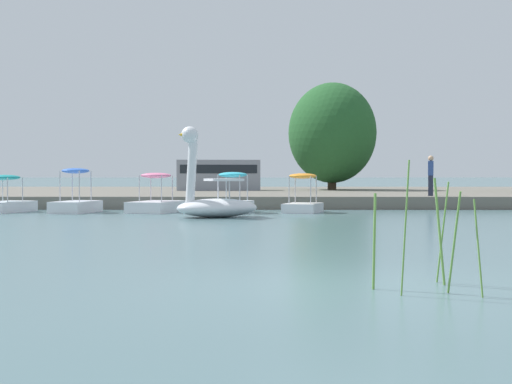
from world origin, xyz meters
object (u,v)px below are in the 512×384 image
swan_boat (214,200)px  pedal_boat_blue (76,200)px  pedal_boat_pink (156,202)px  person_on_path (431,175)px  pedal_boat_teal (5,202)px  pedal_boat_orange (303,200)px  parked_van (218,174)px  pedal_boat_cyan (233,200)px  tree_willow_near_path (332,133)px

swan_boat → pedal_boat_blue: (-5.31, 2.95, -0.13)m
pedal_boat_pink → person_on_path: size_ratio=1.59×
pedal_boat_blue → pedal_boat_teal: (-2.71, 0.26, -0.05)m
swan_boat → person_on_path: bearing=36.8°
pedal_boat_orange → parked_van: parked_van is taller
swan_boat → parked_van: (-0.92, 16.87, 0.86)m
pedal_boat_blue → pedal_boat_teal: size_ratio=0.92×
pedal_boat_cyan → pedal_boat_pink: size_ratio=0.86×
pedal_boat_pink → tree_willow_near_path: 17.69m
swan_boat → pedal_boat_pink: size_ratio=1.15×
swan_boat → pedal_boat_teal: (-8.03, 3.21, -0.18)m
tree_willow_near_path → person_on_path: bearing=-76.4°
pedal_boat_cyan → pedal_boat_teal: 8.53m
pedal_boat_orange → parked_van: bearing=106.1°
tree_willow_near_path → parked_van: tree_willow_near_path is taller
pedal_boat_cyan → tree_willow_near_path: 16.87m
pedal_boat_teal → parked_van: 15.43m
swan_boat → pedal_boat_teal: bearing=158.2°
pedal_boat_blue → pedal_boat_teal: pedal_boat_blue is taller
pedal_boat_orange → pedal_boat_blue: bearing=-179.4°
pedal_boat_pink → pedal_boat_teal: 5.66m
pedal_boat_orange → pedal_boat_cyan: size_ratio=0.94×
pedal_boat_orange → pedal_boat_teal: (-11.11, 0.17, -0.07)m
pedal_boat_pink → parked_van: bearing=83.9°
pedal_boat_cyan → pedal_boat_pink: pedal_boat_cyan is taller
pedal_boat_teal → pedal_boat_pink: bearing=-0.6°
swan_boat → pedal_boat_orange: bearing=44.7°
swan_boat → tree_willow_near_path: tree_willow_near_path is taller
pedal_boat_cyan → tree_willow_near_path: tree_willow_near_path is taller
pedal_boat_teal → pedal_boat_cyan: bearing=-2.6°
pedal_boat_orange → pedal_boat_blue: 8.39m
swan_boat → person_on_path: swan_boat is taller
pedal_boat_teal → tree_willow_near_path: 20.82m
tree_willow_near_path → parked_van: 7.17m
pedal_boat_cyan → person_on_path: bearing=24.0°
person_on_path → swan_boat: bearing=-143.2°
pedal_boat_pink → pedal_boat_teal: size_ratio=1.03×
swan_boat → pedal_boat_cyan: 2.87m
tree_willow_near_path → parked_van: bearing=-165.7°
person_on_path → parked_van: 14.11m
pedal_boat_cyan → person_on_path: (8.08, 3.60, 0.92)m
pedal_boat_blue → pedal_boat_teal: 2.73m
person_on_path → parked_van: bearing=132.3°
pedal_boat_orange → swan_boat: bearing=-135.3°
pedal_boat_orange → person_on_path: 6.53m
pedal_boat_teal → tree_willow_near_path: size_ratio=0.40×
person_on_path → tree_willow_near_path: bearing=103.6°
pedal_boat_orange → pedal_boat_pink: (-5.45, 0.11, -0.07)m
person_on_path → pedal_boat_orange: bearing=-148.4°
swan_boat → pedal_boat_orange: (3.08, 3.04, -0.12)m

